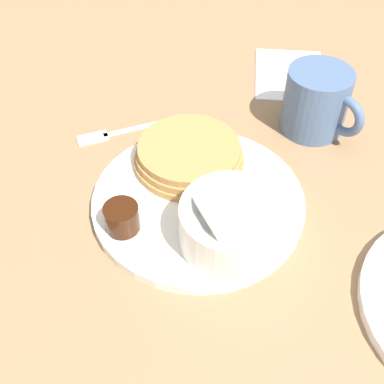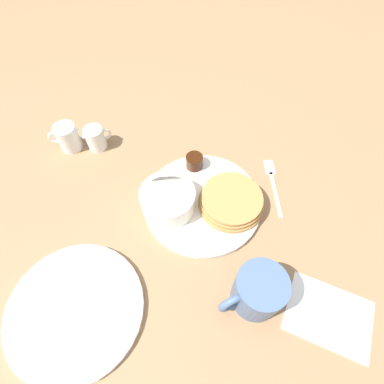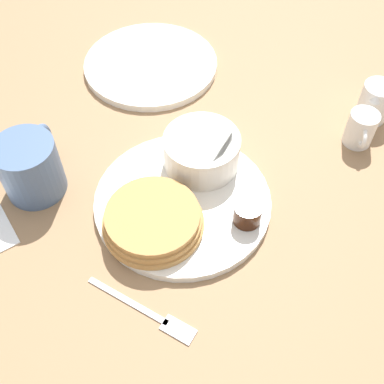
{
  "view_description": "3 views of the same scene",
  "coord_description": "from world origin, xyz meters",
  "px_view_note": "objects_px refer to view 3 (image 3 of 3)",
  "views": [
    {
      "loc": [
        0.36,
        -0.02,
        0.4
      ],
      "look_at": [
        0.02,
        -0.01,
        0.04
      ],
      "focal_mm": 45.0,
      "sensor_mm": 36.0,
      "label": 1
    },
    {
      "loc": [
        -0.07,
        0.3,
        0.52
      ],
      "look_at": [
        0.02,
        0.01,
        0.05
      ],
      "focal_mm": 28.0,
      "sensor_mm": 36.0,
      "label": 2
    },
    {
      "loc": [
        -0.24,
        -0.3,
        0.52
      ],
      "look_at": [
        0.01,
        -0.01,
        0.03
      ],
      "focal_mm": 45.0,
      "sensor_mm": 36.0,
      "label": 3
    }
  ],
  "objects_px": {
    "creamer_pitcher_far": "(375,102)",
    "coffee_mug": "(31,167)",
    "fork": "(153,315)",
    "bowl": "(202,150)",
    "creamer_pitcher_near": "(361,128)",
    "plate": "(183,201)"
  },
  "relations": [
    {
      "from": "creamer_pitcher_far",
      "to": "fork",
      "type": "relative_size",
      "value": 0.49
    },
    {
      "from": "plate",
      "to": "fork",
      "type": "relative_size",
      "value": 1.67
    },
    {
      "from": "bowl",
      "to": "creamer_pitcher_near",
      "type": "relative_size",
      "value": 1.89
    },
    {
      "from": "coffee_mug",
      "to": "creamer_pitcher_near",
      "type": "xyz_separation_m",
      "value": [
        0.4,
        -0.23,
        -0.01
      ]
    },
    {
      "from": "plate",
      "to": "creamer_pitcher_far",
      "type": "xyz_separation_m",
      "value": [
        0.33,
        -0.06,
        0.03
      ]
    },
    {
      "from": "creamer_pitcher_near",
      "to": "fork",
      "type": "xyz_separation_m",
      "value": [
        -0.4,
        -0.02,
        -0.03
      ]
    },
    {
      "from": "creamer_pitcher_near",
      "to": "creamer_pitcher_far",
      "type": "relative_size",
      "value": 0.8
    },
    {
      "from": "plate",
      "to": "creamer_pitcher_near",
      "type": "xyz_separation_m",
      "value": [
        0.27,
        -0.08,
        0.02
      ]
    },
    {
      "from": "creamer_pitcher_far",
      "to": "coffee_mug",
      "type": "bearing_deg",
      "value": 155.07
    },
    {
      "from": "bowl",
      "to": "creamer_pitcher_far",
      "type": "height_order",
      "value": "creamer_pitcher_far"
    },
    {
      "from": "bowl",
      "to": "fork",
      "type": "height_order",
      "value": "bowl"
    },
    {
      "from": "creamer_pitcher_far",
      "to": "bowl",
      "type": "bearing_deg",
      "value": 161.14
    },
    {
      "from": "bowl",
      "to": "coffee_mug",
      "type": "relative_size",
      "value": 1.06
    },
    {
      "from": "plate",
      "to": "fork",
      "type": "bearing_deg",
      "value": -142.22
    },
    {
      "from": "bowl",
      "to": "coffee_mug",
      "type": "height_order",
      "value": "coffee_mug"
    },
    {
      "from": "coffee_mug",
      "to": "creamer_pitcher_far",
      "type": "height_order",
      "value": "coffee_mug"
    },
    {
      "from": "plate",
      "to": "creamer_pitcher_near",
      "type": "relative_size",
      "value": 4.26
    },
    {
      "from": "coffee_mug",
      "to": "fork",
      "type": "distance_m",
      "value": 0.25
    },
    {
      "from": "coffee_mug",
      "to": "creamer_pitcher_near",
      "type": "relative_size",
      "value": 1.78
    },
    {
      "from": "creamer_pitcher_near",
      "to": "creamer_pitcher_far",
      "type": "bearing_deg",
      "value": 18.36
    },
    {
      "from": "creamer_pitcher_near",
      "to": "coffee_mug",
      "type": "bearing_deg",
      "value": 149.89
    },
    {
      "from": "fork",
      "to": "bowl",
      "type": "bearing_deg",
      "value": 34.63
    }
  ]
}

